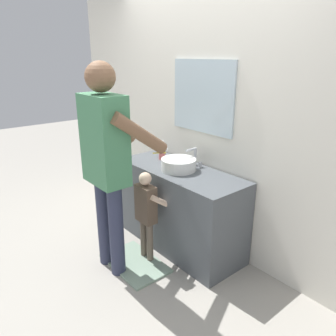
# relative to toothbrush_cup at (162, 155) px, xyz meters

# --- Properties ---
(ground_plane) EXTENTS (14.00, 14.00, 0.00)m
(ground_plane) POSITION_rel_toothbrush_cup_xyz_m (0.36, -0.37, -0.87)
(ground_plane) COLOR #9E998E
(back_wall) EXTENTS (4.40, 0.10, 2.70)m
(back_wall) POSITION_rel_toothbrush_cup_xyz_m (0.36, 0.25, 0.49)
(back_wall) COLOR silver
(back_wall) RESTS_ON ground
(vanity_cabinet) EXTENTS (1.36, 0.54, 0.81)m
(vanity_cabinet) POSITION_rel_toothbrush_cup_xyz_m (0.36, -0.07, -0.46)
(vanity_cabinet) COLOR #4C5156
(vanity_cabinet) RESTS_ON ground
(sink_basin) EXTENTS (0.33, 0.33, 0.11)m
(sink_basin) POSITION_rel_toothbrush_cup_xyz_m (0.36, -0.09, 0.01)
(sink_basin) COLOR silver
(sink_basin) RESTS_ON vanity_cabinet
(faucet) EXTENTS (0.18, 0.14, 0.18)m
(faucet) POSITION_rel_toothbrush_cup_xyz_m (0.36, 0.12, 0.03)
(faucet) COLOR #B7BABF
(faucet) RESTS_ON vanity_cabinet
(toothbrush_cup) EXTENTS (0.07, 0.07, 0.21)m
(toothbrush_cup) POSITION_rel_toothbrush_cup_xyz_m (0.00, 0.00, 0.00)
(toothbrush_cup) COLOR #D86666
(toothbrush_cup) RESTS_ON vanity_cabinet
(bath_mat) EXTENTS (0.64, 0.40, 0.02)m
(bath_mat) POSITION_rel_toothbrush_cup_xyz_m (0.36, -0.62, -0.86)
(bath_mat) COLOR gray
(bath_mat) RESTS_ON ground
(child_toddler) EXTENTS (0.27, 0.27, 0.88)m
(child_toddler) POSITION_rel_toothbrush_cup_xyz_m (0.36, -0.47, -0.34)
(child_toddler) COLOR #6B5B4C
(child_toddler) RESTS_ON ground
(adult_parent) EXTENTS (0.56, 0.59, 1.81)m
(adult_parent) POSITION_rel_toothbrush_cup_xyz_m (0.25, -0.78, 0.22)
(adult_parent) COLOR #2D334C
(adult_parent) RESTS_ON ground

